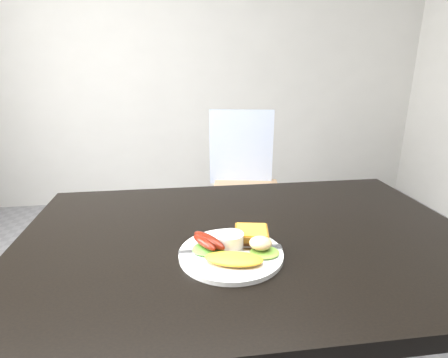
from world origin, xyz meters
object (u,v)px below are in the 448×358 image
dining_table (248,241)px  dining_chair (246,192)px  person (163,160)px  plate (231,254)px

dining_table → dining_chair: size_ratio=3.04×
dining_table → person: person is taller
dining_table → person: (-0.25, 0.87, 0.01)m
dining_chair → person: (-0.47, -0.25, 0.29)m
person → plate: 0.99m
plate → dining_table: bearing=58.8°
dining_table → person: bearing=105.9°
dining_chair → person: 0.60m
person → plate: person is taller
dining_chair → plate: 1.29m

